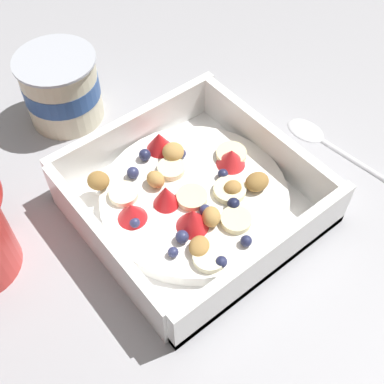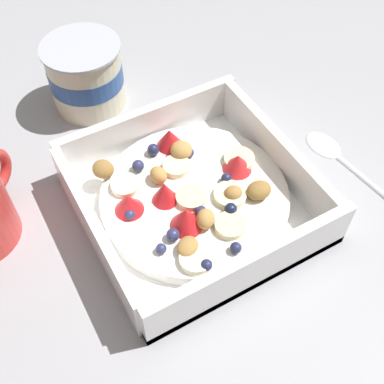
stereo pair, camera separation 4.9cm
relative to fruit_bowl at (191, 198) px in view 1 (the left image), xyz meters
name	(u,v)px [view 1 (the left image)]	position (x,y,z in m)	size (l,w,h in m)	color
ground_plane	(186,200)	(0.00, 0.01, -0.02)	(2.40, 2.40, 0.00)	#9E9EA3
fruit_bowl	(191,198)	(0.00, 0.00, 0.00)	(0.21, 0.21, 0.06)	white
spoon	(325,140)	(0.18, -0.02, -0.02)	(0.04, 0.17, 0.01)	silver
yogurt_cup	(61,88)	(-0.03, 0.20, 0.02)	(0.09, 0.09, 0.08)	beige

